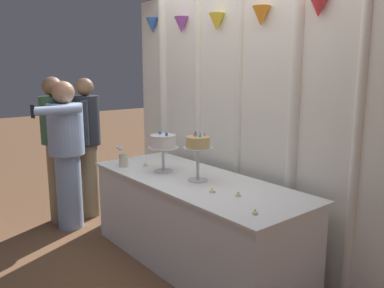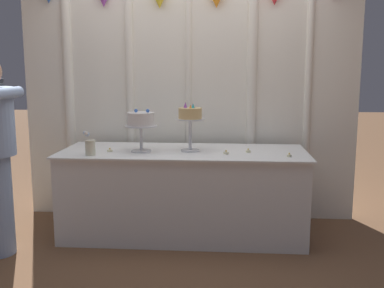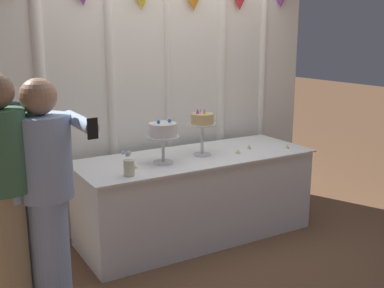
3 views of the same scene
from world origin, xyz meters
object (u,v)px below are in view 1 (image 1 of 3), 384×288
cake_display_nearright (198,146)px  flower_vase (123,159)px  tealight_near_left (212,191)px  guest_girl_blue_dress (66,150)px  cake_table (194,221)px  cake_display_nearleft (163,144)px  tealight_far_right (255,213)px  guest_man_dark_suit (87,141)px  guest_man_pink_jacket (56,143)px  tealight_far_left (145,165)px  tealight_near_right (238,195)px

cake_display_nearright → flower_vase: bearing=-162.7°
tealight_near_left → guest_girl_blue_dress: size_ratio=0.03×
cake_table → cake_display_nearleft: (-0.36, -0.07, 0.64)m
cake_display_nearright → guest_girl_blue_dress: size_ratio=0.27×
cake_display_nearleft → tealight_far_right: bearing=-6.5°
guest_man_dark_suit → guest_man_pink_jacket: (-0.05, -0.34, 0.01)m
tealight_near_left → guest_man_pink_jacket: (-2.06, -0.44, 0.12)m
cake_display_nearright → guest_girl_blue_dress: 1.62m
cake_display_nearright → tealight_far_right: size_ratio=11.13×
cake_table → flower_vase: bearing=-160.5°
cake_display_nearright → tealight_far_left: 0.76m
guest_girl_blue_dress → tealight_near_right: bearing=14.2°
tealight_far_right → guest_man_pink_jacket: (-2.58, -0.35, 0.12)m
cake_display_nearright → guest_girl_blue_dress: (-1.51, -0.54, -0.21)m
guest_girl_blue_dress → flower_vase: bearing=22.2°
tealight_near_left → tealight_far_right: (0.51, -0.09, 0.00)m
tealight_near_left → guest_man_dark_suit: guest_man_dark_suit is taller
cake_display_nearleft → flower_vase: size_ratio=1.78×
tealight_far_left → tealight_near_right: (1.20, 0.05, 0.00)m
tealight_far_left → tealight_near_right: tealight_near_right is taller
tealight_far_right → guest_man_pink_jacket: size_ratio=0.02×
cake_table → cake_display_nearright: 0.68m
cake_display_nearright → guest_man_pink_jacket: guest_man_pink_jacket is taller
guest_man_pink_jacket → guest_girl_blue_dress: (0.24, 0.02, -0.04)m
cake_table → cake_display_nearright: (0.06, -0.01, 0.68)m
guest_man_dark_suit → guest_man_pink_jacket: guest_man_pink_jacket is taller
flower_vase → tealight_near_left: (1.13, 0.14, -0.07)m
cake_display_nearleft → flower_vase: 0.48m
tealight_far_right → guest_girl_blue_dress: bearing=-171.8°
cake_table → tealight_far_right: bearing=-13.7°
cake_table → tealight_far_right: 0.99m
cake_display_nearright → tealight_near_left: 0.44m
cake_display_nearright → tealight_near_left: cake_display_nearright is taller
tealight_near_left → tealight_far_right: 0.52m
tealight_far_left → cake_table: bearing=8.3°
tealight_near_left → tealight_far_left: bearing=178.0°
cake_display_nearright → tealight_near_left: size_ratio=8.91×
cake_display_nearleft → tealight_far_left: cake_display_nearleft is taller
cake_display_nearright → flower_vase: cake_display_nearright is taller
guest_man_dark_suit → flower_vase: bearing=-2.6°
cake_display_nearright → tealight_near_right: cake_display_nearright is taller
cake_table → cake_display_nearleft: 0.74m
tealight_near_left → tealight_near_right: size_ratio=1.15×
cake_display_nearright → guest_man_pink_jacket: 1.84m
cake_display_nearleft → tealight_far_right: (1.25, -0.14, -0.25)m
flower_vase → guest_man_dark_suit: 0.89m
guest_man_dark_suit → guest_man_pink_jacket: 0.35m
flower_vase → tealight_near_right: 1.34m
cake_display_nearright → guest_girl_blue_dress: bearing=-160.4°
cake_display_nearleft → tealight_near_left: bearing=-4.3°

